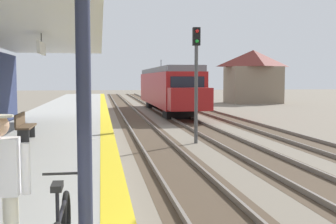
% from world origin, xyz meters
% --- Properties ---
extents(station_platform, '(5.00, 80.00, 0.91)m').
position_xyz_m(station_platform, '(-2.50, 16.00, 0.45)').
color(station_platform, '#A8A8A3').
rests_on(station_platform, ground).
extents(track_pair_nearest_platform, '(2.34, 120.00, 0.16)m').
position_xyz_m(track_pair_nearest_platform, '(1.90, 20.00, 0.05)').
color(track_pair_nearest_platform, '#4C3D2D').
rests_on(track_pair_nearest_platform, ground).
extents(track_pair_middle, '(2.34, 120.00, 0.16)m').
position_xyz_m(track_pair_middle, '(5.30, 20.00, 0.05)').
color(track_pair_middle, '#4C3D2D').
rests_on(track_pair_middle, ground).
extents(track_pair_far_side, '(2.34, 120.00, 0.16)m').
position_xyz_m(track_pair_far_side, '(8.70, 20.00, 0.05)').
color(track_pair_far_side, '#4C3D2D').
rests_on(track_pair_far_side, ground).
extents(approaching_train, '(2.93, 19.60, 4.76)m').
position_xyz_m(approaching_train, '(5.30, 33.98, 2.18)').
color(approaching_train, maroon).
rests_on(approaching_train, ground).
extents(rail_signal_post, '(0.32, 0.34, 5.20)m').
position_xyz_m(rail_signal_post, '(3.78, 16.01, 3.19)').
color(rail_signal_post, '#4C4C4C').
rests_on(rail_signal_post, ground).
extents(platform_bench, '(0.45, 1.60, 0.88)m').
position_xyz_m(platform_bench, '(-2.98, 11.84, 1.37)').
color(platform_bench, brown).
rests_on(platform_bench, station_platform).
extents(distant_trackside_house, '(6.60, 5.28, 6.40)m').
position_xyz_m(distant_trackside_house, '(17.78, 46.66, 3.34)').
color(distant_trackside_house, '#7F705B').
rests_on(distant_trackside_house, ground).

